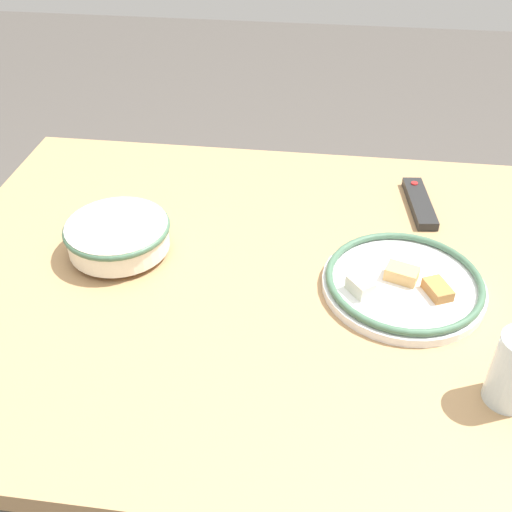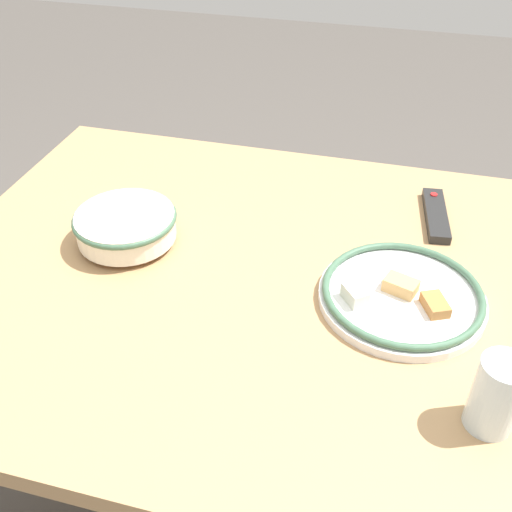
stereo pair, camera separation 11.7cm
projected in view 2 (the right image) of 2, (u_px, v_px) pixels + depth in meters
The scene contains 6 objects.
ground_plane at pixel (253, 474), 1.62m from camera, with size 8.00×8.00×0.00m, color #4C4742.
dining_table at pixel (253, 301), 1.23m from camera, with size 1.30×1.03×0.70m.
noodle_bowl at pixel (126, 225), 1.24m from camera, with size 0.22×0.22×0.07m.
food_plate at pixel (402, 295), 1.11m from camera, with size 0.31×0.31×0.05m.
tv_remote at pixel (436, 215), 1.33m from camera, with size 0.07×0.20×0.02m.
drinking_glass at pixel (496, 395), 0.86m from camera, with size 0.07×0.07×0.13m.
Camera 2 is at (0.24, -0.88, 1.46)m, focal length 42.00 mm.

